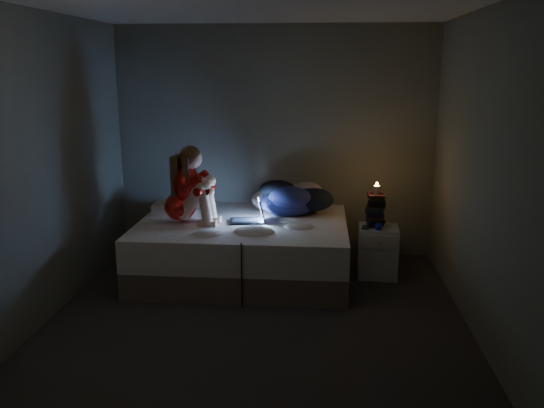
# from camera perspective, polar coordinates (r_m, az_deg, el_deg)

# --- Properties ---
(floor) EXTENTS (3.60, 3.80, 0.02)m
(floor) POSITION_cam_1_polar(r_m,az_deg,el_deg) (4.99, -1.59, -11.82)
(floor) COLOR #2A2725
(floor) RESTS_ON ground
(ceiling) EXTENTS (3.60, 3.80, 0.02)m
(ceiling) POSITION_cam_1_polar(r_m,az_deg,el_deg) (4.53, -1.83, 19.68)
(ceiling) COLOR silver
(ceiling) RESTS_ON ground
(wall_back) EXTENTS (3.60, 0.02, 2.60)m
(wall_back) POSITION_cam_1_polar(r_m,az_deg,el_deg) (6.46, 0.25, 6.23)
(wall_back) COLOR #61645D
(wall_back) RESTS_ON ground
(wall_front) EXTENTS (3.60, 0.02, 2.60)m
(wall_front) POSITION_cam_1_polar(r_m,az_deg,el_deg) (2.74, -6.29, -4.14)
(wall_front) COLOR #61645D
(wall_front) RESTS_ON ground
(wall_left) EXTENTS (0.02, 3.80, 2.60)m
(wall_left) POSITION_cam_1_polar(r_m,az_deg,el_deg) (5.11, -22.33, 3.23)
(wall_left) COLOR #61645D
(wall_left) RESTS_ON ground
(wall_right) EXTENTS (0.02, 3.80, 2.60)m
(wall_right) POSITION_cam_1_polar(r_m,az_deg,el_deg) (4.73, 20.68, 2.60)
(wall_right) COLOR #61645D
(wall_right) RESTS_ON ground
(bed) EXTENTS (2.13, 1.60, 0.59)m
(bed) POSITION_cam_1_polar(r_m,az_deg,el_deg) (5.92, -2.94, -4.48)
(bed) COLOR beige
(bed) RESTS_ON ground
(pillow) EXTENTS (0.41, 0.29, 0.12)m
(pillow) POSITION_cam_1_polar(r_m,az_deg,el_deg) (6.20, -9.90, -0.44)
(pillow) COLOR white
(pillow) RESTS_ON bed
(woman) EXTENTS (0.53, 0.37, 0.80)m
(woman) POSITION_cam_1_polar(r_m,az_deg,el_deg) (5.76, -9.33, 1.98)
(woman) COLOR #8C0700
(woman) RESTS_ON bed
(laptop) EXTENTS (0.39, 0.30, 0.25)m
(laptop) POSITION_cam_1_polar(r_m,az_deg,el_deg) (5.77, -2.57, -0.62)
(laptop) COLOR black
(laptop) RESTS_ON bed
(clothes_pile) EXTENTS (0.72, 0.61, 0.39)m
(clothes_pile) POSITION_cam_1_polar(r_m,az_deg,el_deg) (6.08, 1.63, 0.79)
(clothes_pile) COLOR navy
(clothes_pile) RESTS_ON bed
(nightstand) EXTENTS (0.42, 0.37, 0.53)m
(nightstand) POSITION_cam_1_polar(r_m,az_deg,el_deg) (5.99, 10.63, -4.74)
(nightstand) COLOR silver
(nightstand) RESTS_ON ground
(book_stack) EXTENTS (0.19, 0.25, 0.31)m
(book_stack) POSITION_cam_1_polar(r_m,az_deg,el_deg) (5.91, 10.44, -0.72)
(book_stack) COLOR black
(book_stack) RESTS_ON nightstand
(candle) EXTENTS (0.07, 0.07, 0.08)m
(candle) POSITION_cam_1_polar(r_m,az_deg,el_deg) (5.86, 10.52, 1.13)
(candle) COLOR beige
(candle) RESTS_ON book_stack
(phone) EXTENTS (0.08, 0.15, 0.01)m
(phone) POSITION_cam_1_polar(r_m,az_deg,el_deg) (5.84, 9.47, -2.37)
(phone) COLOR black
(phone) RESTS_ON nightstand
(blue_orb) EXTENTS (0.08, 0.08, 0.08)m
(blue_orb) POSITION_cam_1_polar(r_m,az_deg,el_deg) (5.78, 10.77, -2.25)
(blue_orb) COLOR navy
(blue_orb) RESTS_ON nightstand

